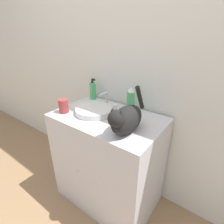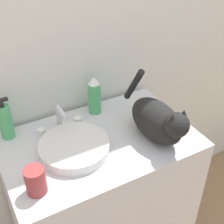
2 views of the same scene
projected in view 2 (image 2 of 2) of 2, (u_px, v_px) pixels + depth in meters
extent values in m
cube|color=silver|center=(63.00, 16.00, 1.27)|extent=(6.00, 0.05, 2.50)
cube|color=silver|center=(101.00, 203.00, 1.54)|extent=(0.81, 0.51, 0.81)
cylinder|color=silver|center=(74.00, 147.00, 1.24)|extent=(0.28, 0.28, 0.04)
cylinder|color=silver|center=(59.00, 119.00, 1.33)|extent=(0.02, 0.02, 0.12)
cylinder|color=silver|center=(62.00, 113.00, 1.26)|extent=(0.02, 0.09, 0.02)
cylinder|color=white|center=(41.00, 132.00, 1.32)|extent=(0.03, 0.03, 0.03)
cylinder|color=white|center=(78.00, 121.00, 1.38)|extent=(0.03, 0.03, 0.03)
ellipsoid|color=black|center=(156.00, 121.00, 1.28)|extent=(0.16, 0.28, 0.16)
sphere|color=black|center=(177.00, 125.00, 1.17)|extent=(0.10, 0.10, 0.10)
cone|color=black|center=(172.00, 119.00, 1.13)|extent=(0.04, 0.04, 0.04)
cone|color=black|center=(184.00, 114.00, 1.15)|extent=(0.04, 0.04, 0.04)
cylinder|color=black|center=(134.00, 85.00, 1.35)|extent=(0.03, 0.12, 0.19)
cylinder|color=#4CB266|center=(6.00, 122.00, 1.28)|extent=(0.06, 0.06, 0.15)
cylinder|color=black|center=(1.00, 104.00, 1.23)|extent=(0.02, 0.02, 0.03)
cylinder|color=black|center=(4.00, 100.00, 1.22)|extent=(0.03, 0.02, 0.02)
cylinder|color=#4CB266|center=(95.00, 98.00, 1.43)|extent=(0.06, 0.06, 0.15)
cone|color=white|center=(94.00, 80.00, 1.37)|extent=(0.05, 0.05, 0.04)
cylinder|color=#9E3838|center=(36.00, 181.00, 1.05)|extent=(0.07, 0.07, 0.10)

